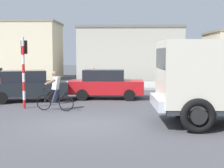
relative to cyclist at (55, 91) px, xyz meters
The scene contains 9 objects.
ground_plane 3.28m from the cyclist, 62.94° to the right, with size 120.00×120.00×0.00m, color #4C4C51.
sidewalk_far 10.95m from the cyclist, 82.44° to the left, with size 80.00×5.00×0.16m, color #ADADA8.
cyclist is the anchor object (origin of this frame).
traffic_light_pole 2.03m from the cyclist, 158.14° to the left, with size 0.24×0.43×3.20m.
car_white_mid 3.51m from the cyclist, 126.66° to the left, with size 4.32×2.75×1.60m.
car_far_side 4.40m from the cyclist, 63.29° to the left, with size 4.01×1.89×1.60m.
pedestrian_near_kerb 6.80m from the cyclist, 81.54° to the left, with size 0.34×0.22×1.62m.
building_corner_left 19.51m from the cyclist, 115.22° to the left, with size 9.98×5.21×5.51m.
building_mid_block 18.97m from the cyclist, 79.29° to the left, with size 9.63×8.15×4.95m.
Camera 1 is at (1.53, -11.03, 2.45)m, focal length 52.32 mm.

